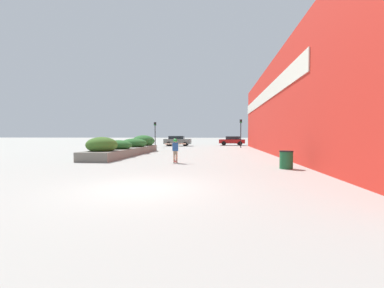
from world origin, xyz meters
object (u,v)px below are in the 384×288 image
at_px(car_center_left, 232,141).
at_px(traffic_light_right, 241,129).
at_px(skateboard, 175,162).
at_px(trash_bin, 286,160).
at_px(skateboarder, 175,148).
at_px(car_leftmost, 177,141).
at_px(traffic_light_left, 155,130).

xyz_separation_m(car_center_left, traffic_light_right, (0.75, -7.52, 1.72)).
height_order(skateboard, trash_bin, trash_bin).
distance_m(skateboard, skateboarder, 0.84).
relative_size(trash_bin, car_leftmost, 0.22).
bearing_deg(car_center_left, skateboard, 169.95).
relative_size(trash_bin, car_center_left, 0.22).
relative_size(car_center_left, traffic_light_left, 1.19).
bearing_deg(traffic_light_right, car_center_left, 95.70).
height_order(skateboard, traffic_light_right, traffic_light_right).
distance_m(skateboard, traffic_light_right, 19.75).
xyz_separation_m(car_leftmost, car_center_left, (8.32, 2.95, -0.03)).
height_order(skateboarder, car_leftmost, car_leftmost).
height_order(car_leftmost, car_center_left, car_leftmost).
relative_size(car_leftmost, car_center_left, 0.99).
bearing_deg(trash_bin, traffic_light_right, 91.15).
bearing_deg(skateboarder, car_leftmost, 89.29).
distance_m(trash_bin, car_leftmost, 27.18).
xyz_separation_m(skateboarder, car_center_left, (4.67, 26.36, -0.14)).
bearing_deg(traffic_light_left, skateboarder, -72.45).
relative_size(skateboard, traffic_light_right, 0.16).
bearing_deg(car_leftmost, trash_bin, 20.44).
height_order(car_center_left, traffic_light_left, traffic_light_left).
bearing_deg(trash_bin, traffic_light_left, 119.49).
height_order(skateboard, skateboarder, skateboarder).
bearing_deg(skateboarder, skateboard, -95.99).
bearing_deg(skateboard, car_center_left, 70.38).
relative_size(skateboard, traffic_light_left, 0.18).
bearing_deg(traffic_light_left, car_center_left, 35.67).
bearing_deg(skateboarder, traffic_light_right, 64.38).
height_order(trash_bin, car_leftmost, car_leftmost).
distance_m(car_leftmost, traffic_light_left, 5.40).
xyz_separation_m(trash_bin, car_leftmost, (-9.49, 25.47, 0.36)).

